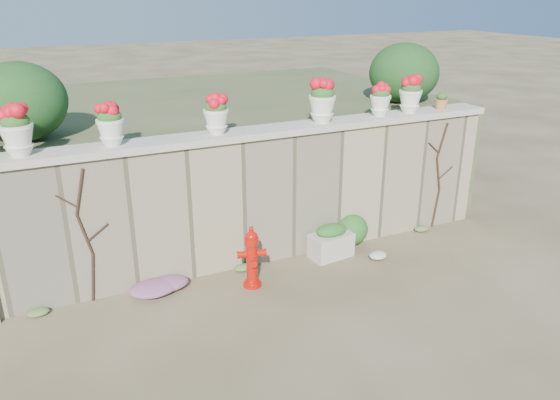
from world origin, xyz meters
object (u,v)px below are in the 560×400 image
terracotta_pot (441,102)px  urn_pot_0 (16,131)px  planter_box (331,242)px  fire_hydrant (252,257)px

terracotta_pot → urn_pot_0: bearing=180.0°
planter_box → urn_pot_0: 4.77m
planter_box → urn_pot_0: size_ratio=1.13×
planter_box → urn_pot_0: bearing=167.3°
fire_hydrant → urn_pot_0: size_ratio=1.48×
planter_box → terracotta_pot: (2.36, 0.45, 1.97)m
planter_box → terracotta_pot: 3.10m
urn_pot_0 → planter_box: bearing=-6.1°
terracotta_pot → planter_box: bearing=-169.1°
urn_pot_0 → terracotta_pot: bearing=0.0°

